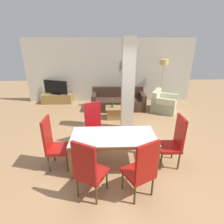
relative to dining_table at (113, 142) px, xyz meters
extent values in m
plane|color=#A77E54|center=(0.00, 0.00, -0.60)|extent=(18.00, 18.00, 0.00)
cube|color=beige|center=(0.00, 4.51, 0.75)|extent=(7.20, 0.06, 2.70)
cube|color=brown|center=(0.70, 4.47, 1.00)|extent=(0.44, 0.02, 0.36)
cube|color=#4C8CCC|center=(0.70, 4.46, 1.00)|extent=(0.40, 0.01, 0.32)
cube|color=beige|center=(0.48, 1.69, 0.75)|extent=(0.35, 0.32, 2.70)
cube|color=brown|center=(0.00, -0.40, 0.11)|extent=(1.79, 0.06, 0.06)
cube|color=brown|center=(0.00, 0.40, 0.11)|extent=(1.79, 0.06, 0.06)
cube|color=brown|center=(-0.86, 0.00, 0.11)|extent=(0.06, 0.74, 0.06)
cube|color=brown|center=(0.86, 0.00, 0.11)|extent=(0.06, 0.74, 0.06)
cube|color=silver|center=(0.00, 0.00, 0.14)|extent=(1.77, 0.84, 0.01)
cube|color=brown|center=(-0.84, -0.38, -0.26)|extent=(0.08, 0.08, 0.68)
cube|color=brown|center=(0.84, -0.38, -0.26)|extent=(0.08, 0.08, 0.68)
cube|color=brown|center=(-0.84, 0.38, -0.26)|extent=(0.08, 0.08, 0.68)
cube|color=brown|center=(0.84, 0.38, -0.26)|extent=(0.08, 0.08, 0.68)
cube|color=#9E1511|center=(1.20, 0.00, -0.16)|extent=(0.46, 0.46, 0.07)
cube|color=#9E1511|center=(1.40, 0.00, 0.22)|extent=(0.05, 0.44, 0.68)
cylinder|color=#3F3A1A|center=(1.01, -0.19, -0.40)|extent=(0.04, 0.04, 0.41)
cylinder|color=#3F3A1A|center=(1.01, 0.19, -0.40)|extent=(0.04, 0.04, 0.41)
cylinder|color=#3F3A1A|center=(1.39, -0.19, -0.40)|extent=(0.04, 0.04, 0.41)
cylinder|color=#3F3A1A|center=(1.39, 0.19, -0.40)|extent=(0.04, 0.04, 0.41)
cube|color=maroon|center=(-0.40, -0.76, -0.16)|extent=(0.62, 0.62, 0.07)
cube|color=maroon|center=(-0.50, -0.94, 0.22)|extent=(0.41, 0.25, 0.68)
cylinder|color=#3F3A1A|center=(-0.48, -0.50, -0.40)|extent=(0.04, 0.04, 0.41)
cylinder|color=#3F3A1A|center=(-0.14, -0.68, -0.40)|extent=(0.04, 0.04, 0.41)
cylinder|color=#3F3A1A|center=(-0.66, -0.84, -0.40)|extent=(0.04, 0.04, 0.41)
cylinder|color=#3F3A1A|center=(-0.32, -1.02, -0.40)|extent=(0.04, 0.04, 0.41)
cube|color=maroon|center=(-1.16, 0.00, -0.16)|extent=(0.46, 0.46, 0.07)
cube|color=maroon|center=(-1.37, 0.00, 0.22)|extent=(0.05, 0.44, 0.68)
cylinder|color=#3F3A1A|center=(-0.97, 0.19, -0.40)|extent=(0.04, 0.04, 0.41)
cylinder|color=#3F3A1A|center=(-0.97, -0.19, -0.40)|extent=(0.04, 0.04, 0.41)
cylinder|color=#3F3A1A|center=(-1.35, 0.19, -0.40)|extent=(0.04, 0.04, 0.41)
cylinder|color=#3F3A1A|center=(-1.35, -0.19, -0.40)|extent=(0.04, 0.04, 0.41)
cube|color=#9D130C|center=(0.40, -0.78, -0.16)|extent=(0.62, 0.62, 0.07)
cube|color=#9D130C|center=(0.50, -0.96, 0.22)|extent=(0.41, 0.25, 0.68)
cylinder|color=#3F3A1A|center=(0.15, -0.69, -0.40)|extent=(0.04, 0.04, 0.41)
cylinder|color=#3F3A1A|center=(0.48, -0.52, -0.40)|extent=(0.04, 0.04, 0.41)
cylinder|color=#3F3A1A|center=(0.32, -1.03, -0.40)|extent=(0.04, 0.04, 0.41)
cylinder|color=#3F3A1A|center=(0.66, -0.86, -0.40)|extent=(0.04, 0.04, 0.41)
cube|color=maroon|center=(-0.40, 0.77, -0.16)|extent=(0.62, 0.62, 0.07)
cube|color=maroon|center=(-0.50, 0.95, 0.22)|extent=(0.41, 0.25, 0.68)
cylinder|color=#3F3A1A|center=(-0.15, 0.69, -0.40)|extent=(0.04, 0.04, 0.41)
cylinder|color=#3F3A1A|center=(-0.48, 0.51, -0.40)|extent=(0.04, 0.04, 0.41)
cylinder|color=#3F3A1A|center=(-0.32, 1.03, -0.40)|extent=(0.04, 0.04, 0.41)
cylinder|color=#3F3A1A|center=(-0.66, 0.85, -0.40)|extent=(0.04, 0.04, 0.41)
cube|color=#3F291F|center=(0.33, 3.45, -0.39)|extent=(2.08, 0.88, 0.42)
cube|color=#3F291F|center=(0.33, 3.80, 0.03)|extent=(2.08, 0.18, 0.42)
cube|color=#3F291F|center=(1.29, 3.45, -0.27)|extent=(0.16, 0.88, 0.65)
cube|color=#3F291F|center=(-0.63, 3.45, -0.27)|extent=(0.16, 0.88, 0.65)
cube|color=beige|center=(2.12, 3.18, -0.40)|extent=(1.17, 1.20, 0.40)
cube|color=beige|center=(1.82, 3.33, 0.00)|extent=(0.57, 0.89, 0.41)
cube|color=beige|center=(2.29, 3.52, -0.29)|extent=(0.82, 0.52, 0.62)
cube|color=beige|center=(1.95, 2.84, -0.29)|extent=(0.82, 0.52, 0.62)
cube|color=#9F7640|center=(0.19, 2.54, -0.21)|extent=(0.73, 0.50, 0.04)
cube|color=#9F7640|center=(0.19, 2.54, -0.41)|extent=(0.65, 0.42, 0.37)
cylinder|color=#194C23|center=(0.06, 2.55, -0.09)|extent=(0.07, 0.07, 0.20)
cylinder|color=#194C23|center=(0.06, 2.55, 0.04)|extent=(0.03, 0.03, 0.07)
cylinder|color=#B7B7BC|center=(0.06, 2.55, 0.09)|extent=(0.03, 0.03, 0.01)
cube|color=olive|center=(-2.33, 4.23, -0.39)|extent=(1.29, 0.40, 0.41)
cube|color=black|center=(-2.33, 4.23, -0.17)|extent=(0.48, 0.33, 0.03)
cube|color=black|center=(-2.33, 4.23, 0.13)|extent=(1.06, 0.41, 0.57)
cylinder|color=#B7B7BC|center=(2.24, 4.15, -0.59)|extent=(0.31, 0.31, 0.02)
cylinder|color=#B7B7BC|center=(2.24, 4.15, 0.24)|extent=(0.04, 0.04, 1.64)
cylinder|color=#E5BC66|center=(2.24, 4.15, 1.17)|extent=(0.35, 0.35, 0.22)
camera|label=1|loc=(-0.13, -3.18, 1.99)|focal=28.00mm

